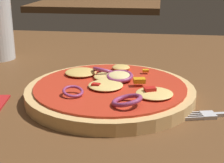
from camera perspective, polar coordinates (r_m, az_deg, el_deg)
The scene contains 3 objects.
dining_table at distance 0.55m, azimuth -4.49°, elevation -3.23°, with size 1.38×1.01×0.03m.
pizza at distance 0.51m, azimuth -0.27°, elevation -1.54°, with size 0.25×0.25×0.04m.
background_table at distance 2.02m, azimuth -1.98°, elevation 12.86°, with size 0.68×0.68×0.03m.
Camera 1 is at (0.11, -0.50, 0.22)m, focal length 54.87 mm.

